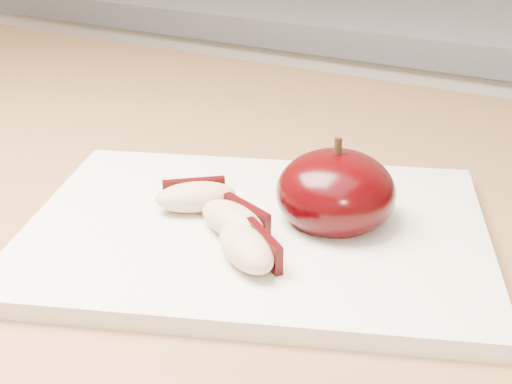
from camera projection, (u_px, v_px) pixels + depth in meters
The scene contains 6 objects.
back_cabinet at pixel (474, 258), 1.33m from camera, with size 2.40×0.62×0.94m.
cutting_board at pixel (256, 232), 0.51m from camera, with size 0.32×0.24×0.01m, color silver.
apple_half at pixel (336, 192), 0.51m from camera, with size 0.11×0.11×0.07m.
apple_wedge_a at pixel (196, 196), 0.52m from camera, with size 0.06×0.06×0.02m.
apple_wedge_b at pixel (234, 220), 0.49m from camera, with size 0.07×0.05×0.02m.
apple_wedge_c at pixel (248, 248), 0.46m from camera, with size 0.06×0.06×0.02m.
Camera 1 is at (0.20, 0.00, 1.15)m, focal length 50.00 mm.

